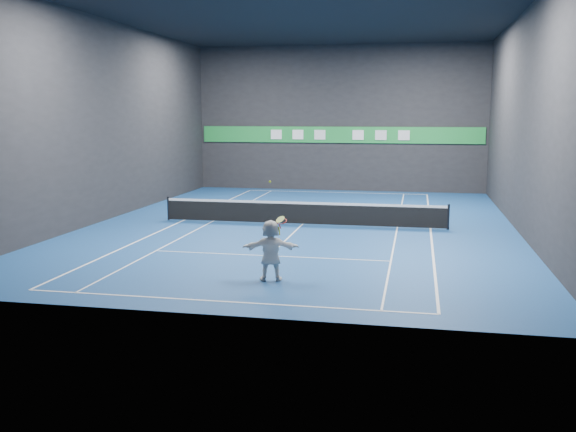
% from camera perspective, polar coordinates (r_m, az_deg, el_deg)
% --- Properties ---
extents(ground, '(26.00, 26.00, 0.00)m').
position_cam_1_polar(ground, '(28.06, 1.27, -0.76)').
color(ground, navy).
rests_on(ground, ground).
extents(ceiling, '(26.00, 26.00, 0.00)m').
position_cam_1_polar(ceiling, '(27.97, 1.34, 17.72)').
color(ceiling, black).
rests_on(ceiling, ground).
extents(wall_back, '(18.00, 0.10, 9.00)m').
position_cam_1_polar(wall_back, '(40.51, 4.58, 8.62)').
color(wall_back, black).
rests_on(wall_back, ground).
extents(wall_front, '(18.00, 0.10, 9.00)m').
position_cam_1_polar(wall_front, '(15.03, -7.54, 7.90)').
color(wall_front, black).
rests_on(wall_front, ground).
extents(wall_left, '(0.10, 26.00, 9.00)m').
position_cam_1_polar(wall_left, '(30.55, -15.73, 8.19)').
color(wall_left, black).
rests_on(wall_left, ground).
extents(wall_right, '(0.10, 26.00, 9.00)m').
position_cam_1_polar(wall_right, '(27.53, 20.26, 7.91)').
color(wall_right, black).
rests_on(wall_right, ground).
extents(baseline_near, '(10.98, 0.08, 0.01)m').
position_cam_1_polar(baseline_near, '(16.78, -5.98, -7.55)').
color(baseline_near, white).
rests_on(baseline_near, ground).
extents(baseline_far, '(10.98, 0.08, 0.01)m').
position_cam_1_polar(baseline_far, '(39.70, 4.31, 2.11)').
color(baseline_far, white).
rests_on(baseline_far, ground).
extents(sideline_doubles_left, '(0.08, 23.78, 0.01)m').
position_cam_1_polar(sideline_doubles_left, '(29.51, -9.28, -0.39)').
color(sideline_doubles_left, white).
rests_on(sideline_doubles_left, ground).
extents(sideline_doubles_right, '(0.08, 23.78, 0.01)m').
position_cam_1_polar(sideline_doubles_right, '(27.64, 12.55, -1.12)').
color(sideline_doubles_right, white).
rests_on(sideline_doubles_right, ground).
extents(sideline_singles_left, '(0.06, 23.78, 0.01)m').
position_cam_1_polar(sideline_singles_left, '(29.06, -6.73, -0.48)').
color(sideline_singles_left, white).
rests_on(sideline_singles_left, ground).
extents(sideline_singles_right, '(0.06, 23.78, 0.01)m').
position_cam_1_polar(sideline_singles_right, '(27.65, 9.69, -1.04)').
color(sideline_singles_right, white).
rests_on(sideline_singles_right, ground).
extents(service_line_near, '(8.23, 0.06, 0.01)m').
position_cam_1_polar(service_line_near, '(21.91, -1.69, -3.55)').
color(service_line_near, white).
rests_on(service_line_near, ground).
extents(service_line_far, '(8.23, 0.06, 0.01)m').
position_cam_1_polar(service_line_far, '(34.30, 3.16, 1.03)').
color(service_line_far, white).
rests_on(service_line_far, ground).
extents(center_service_line, '(0.06, 12.80, 0.01)m').
position_cam_1_polar(center_service_line, '(28.06, 1.27, -0.76)').
color(center_service_line, white).
rests_on(center_service_line, ground).
extents(player, '(1.74, 0.88, 1.79)m').
position_cam_1_polar(player, '(18.55, -1.55, -3.05)').
color(player, silver).
rests_on(player, ground).
extents(tennis_ball, '(0.07, 0.07, 0.07)m').
position_cam_1_polar(tennis_ball, '(18.45, -1.62, 3.06)').
color(tennis_ball, '#DBF328').
rests_on(tennis_ball, player).
extents(tennis_net, '(12.50, 0.10, 1.07)m').
position_cam_1_polar(tennis_net, '(27.97, 1.28, 0.32)').
color(tennis_net, black).
rests_on(tennis_net, ground).
extents(sponsor_banner, '(17.64, 0.11, 1.00)m').
position_cam_1_polar(sponsor_banner, '(40.47, 4.55, 7.21)').
color(sponsor_banner, green).
rests_on(sponsor_banner, wall_back).
extents(tennis_racket, '(0.43, 0.39, 0.58)m').
position_cam_1_polar(tennis_racket, '(18.38, -0.61, -0.58)').
color(tennis_racket, red).
rests_on(tennis_racket, player).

